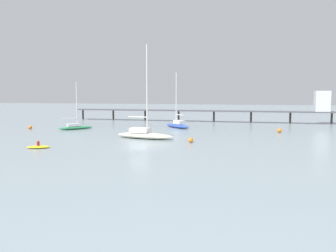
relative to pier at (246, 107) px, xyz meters
The scene contains 9 objects.
ground_plane 46.86m from the pier, 105.98° to the right, with size 400.00×400.00×0.00m, color gray.
pier is the anchor object (origin of this frame).
sailboat_cream 39.02m from the pier, 112.93° to the right, with size 10.22×4.12×15.04m.
sailboat_blue 22.45m from the pier, 128.61° to the right, with size 7.23×7.19×11.80m.
sailboat_green 42.38m from the pier, 142.39° to the right, with size 5.94×6.60×9.69m.
dinghy_yellow 55.19m from the pier, 117.71° to the right, with size 3.29×2.40×1.14m.
mooring_buoy_inner 51.11m from the pier, 146.98° to the right, with size 0.75×0.75×0.75m, color orange.
mooring_buoy_outer 39.29m from the pier, 100.18° to the right, with size 0.75×0.75×0.75m, color orange.
mooring_buoy_mid 22.84m from the pier, 72.69° to the right, with size 0.82×0.82×0.82m, color orange.
Camera 1 is at (15.13, -41.85, 7.12)m, focal length 35.60 mm.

